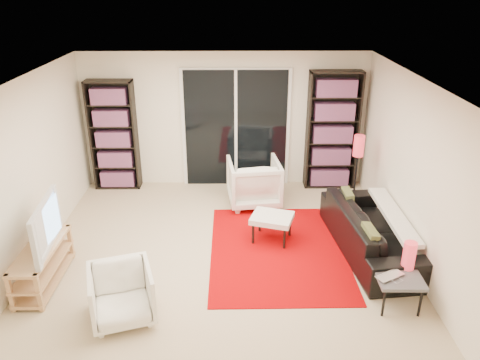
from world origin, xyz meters
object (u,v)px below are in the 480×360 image
ottoman (272,219)px  side_table (399,279)px  sofa (372,231)px  armchair_front (122,294)px  floor_lamp (358,154)px  bookshelf_right (332,131)px  armchair_back (254,182)px  tv_stand (43,264)px  bookshelf_left (114,136)px

ottoman → side_table: same height
sofa → armchair_front: (-3.15, -1.38, 0.00)m
side_table → floor_lamp: (0.09, 2.53, 0.59)m
bookshelf_right → armchair_back: bearing=-152.5°
tv_stand → side_table: (4.27, -0.48, 0.09)m
tv_stand → armchair_back: size_ratio=1.39×
sofa → ottoman: (-1.36, 0.30, 0.03)m
armchair_back → ottoman: armchair_back is taller
bookshelf_left → bookshelf_right: 3.85m
bookshelf_left → armchair_front: 3.78m
floor_lamp → side_table: bearing=-92.0°
sofa → floor_lamp: size_ratio=1.72×
bookshelf_left → ottoman: (2.66, -1.94, -0.63)m
sofa → side_table: (-0.01, -1.18, 0.04)m
bookshelf_right → floor_lamp: size_ratio=1.67×
tv_stand → floor_lamp: size_ratio=0.95×
ottoman → armchair_back: bearing=100.1°
bookshelf_right → sofa: size_ratio=0.97×
bookshelf_right → floor_lamp: bearing=-74.8°
armchair_front → side_table: 3.14m
sofa → floor_lamp: bearing=-9.2°
floor_lamp → bookshelf_left: bearing=167.7°
bookshelf_left → floor_lamp: 4.19m
tv_stand → sofa: (4.28, 0.70, 0.05)m
ottoman → tv_stand: bearing=-161.1°
bookshelf_right → floor_lamp: (0.24, -0.90, -0.10)m
bookshelf_right → armchair_back: bookshelf_right is taller
bookshelf_right → tv_stand: bearing=-144.4°
tv_stand → floor_lamp: bearing=25.1°
armchair_front → sofa: bearing=6.2°
bookshelf_right → armchair_back: 1.71m
bookshelf_left → floor_lamp: (4.09, -0.90, -0.03)m
bookshelf_left → ottoman: 3.35m
sofa → floor_lamp: floor_lamp is taller
side_table → sofa: bearing=89.3°
bookshelf_right → floor_lamp: 0.93m
ottoman → sofa: bearing=-12.4°
tv_stand → side_table: bearing=-6.5°
ottoman → side_table: (1.34, -1.48, 0.01)m
ottoman → floor_lamp: floor_lamp is taller
sofa → armchair_back: bearing=40.1°
armchair_back → side_table: (1.56, -2.69, -0.03)m
bookshelf_left → side_table: (4.01, -3.42, -0.62)m
ottoman → side_table: 2.00m
armchair_front → floor_lamp: (3.22, 2.72, 0.63)m
side_table → tv_stand: bearing=173.5°
bookshelf_left → side_table: size_ratio=3.74×
armchair_front → ottoman: 2.46m
bookshelf_left → sofa: 4.65m
floor_lamp → armchair_front: bearing=-139.8°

